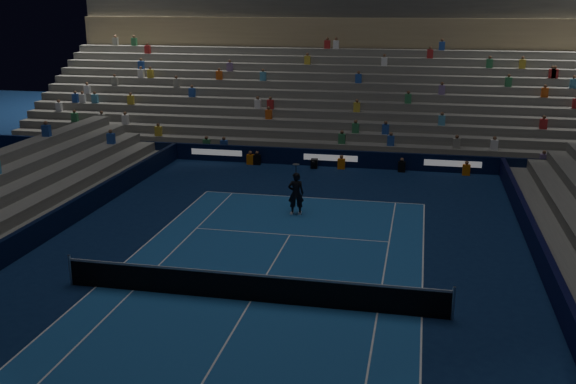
# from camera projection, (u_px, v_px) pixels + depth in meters

# --- Properties ---
(ground) EXTENTS (90.00, 90.00, 0.00)m
(ground) POSITION_uv_depth(u_px,v_px,m) (251.00, 301.00, 21.36)
(ground) COLOR #0B1E44
(ground) RESTS_ON ground
(court_surface) EXTENTS (10.97, 23.77, 0.01)m
(court_surface) POSITION_uv_depth(u_px,v_px,m) (251.00, 301.00, 21.36)
(court_surface) COLOR #1B5296
(court_surface) RESTS_ON ground
(sponsor_barrier_far) EXTENTS (44.00, 0.25, 1.00)m
(sponsor_barrier_far) POSITION_uv_depth(u_px,v_px,m) (331.00, 158.00, 38.60)
(sponsor_barrier_far) COLOR black
(sponsor_barrier_far) RESTS_ON ground
(sponsor_barrier_east) EXTENTS (0.25, 37.00, 1.00)m
(sponsor_barrier_east) POSITION_uv_depth(u_px,v_px,m) (568.00, 315.00, 19.33)
(sponsor_barrier_east) COLOR black
(sponsor_barrier_east) RESTS_ON ground
(grandstand_main) EXTENTS (44.00, 15.20, 11.20)m
(grandstand_main) POSITION_uv_depth(u_px,v_px,m) (350.00, 89.00, 46.62)
(grandstand_main) COLOR slate
(grandstand_main) RESTS_ON ground
(tennis_net) EXTENTS (12.90, 0.10, 1.10)m
(tennis_net) POSITION_uv_depth(u_px,v_px,m) (251.00, 287.00, 21.22)
(tennis_net) COLOR #B2B2B7
(tennis_net) RESTS_ON ground
(tennis_player) EXTENTS (0.81, 0.62, 1.99)m
(tennis_player) POSITION_uv_depth(u_px,v_px,m) (296.00, 194.00, 29.77)
(tennis_player) COLOR black
(tennis_player) RESTS_ON ground
(broadcast_camera) EXTENTS (0.42, 0.85, 0.53)m
(broadcast_camera) POSITION_uv_depth(u_px,v_px,m) (314.00, 163.00, 38.27)
(broadcast_camera) COLOR black
(broadcast_camera) RESTS_ON ground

